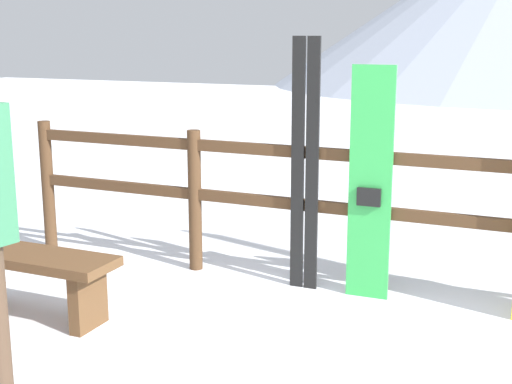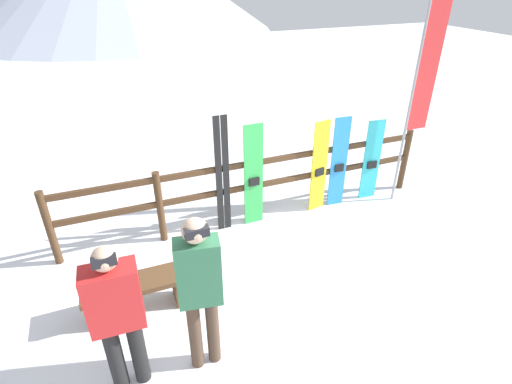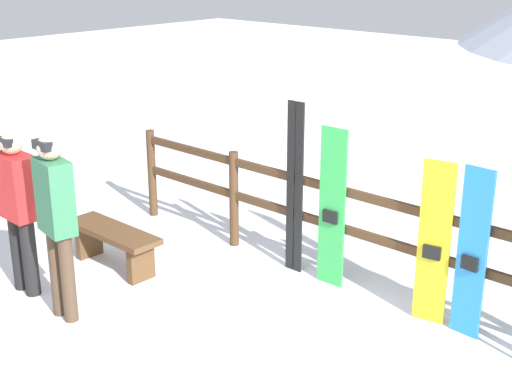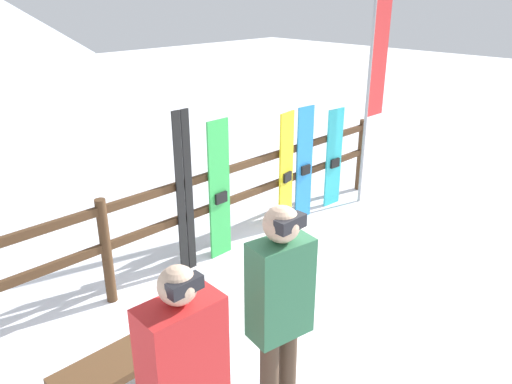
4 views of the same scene
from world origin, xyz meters
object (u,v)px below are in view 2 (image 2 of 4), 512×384
Objects in this scene: snowboard_yellow at (319,167)px; rental_flag at (422,79)px; person_plaid_green at (200,285)px; snowboard_green at (253,176)px; person_red at (117,312)px; ski_pair_black at (222,176)px; snowboard_blue at (339,163)px; snowboard_cyan at (372,161)px; bench at (137,289)px.

rental_flag reaches higher than snowboard_yellow.
snowboard_green is (1.33, 2.12, -0.21)m from person_plaid_green.
person_plaid_green is at bearing -122.14° from snowboard_green.
ski_pair_black is (1.57, 2.08, -0.03)m from person_red.
snowboard_blue is 1.10× the size of snowboard_cyan.
person_red is at bearing 176.57° from person_plaid_green.
ski_pair_black is 2.51m from snowboard_cyan.
person_red is at bearing -153.03° from snowboard_cyan.
snowboard_green is at bearing -0.42° from ski_pair_black.
snowboard_green is at bearing 32.92° from bench.
snowboard_cyan is at bearing 32.12° from person_plaid_green.
person_red is (-0.19, -0.88, 0.59)m from bench.
rental_flag reaches higher than snowboard_blue.
ski_pair_black is 1.54m from snowboard_yellow.
person_plaid_green is at bearing -142.43° from snowboard_blue.
bench is at bearing -159.92° from snowboard_blue.
ski_pair_black reaches higher than snowboard_green.
person_red is at bearing -146.30° from snowboard_yellow.
snowboard_yellow is at bearing 41.34° from person_plaid_green.
bench is 3.50m from snowboard_blue.
ski_pair_black reaches higher than bench.
rental_flag is at bearing 26.22° from person_plaid_green.
ski_pair_black reaches higher than snowboard_blue.
rental_flag reaches higher than person_red.
person_red is 1.07× the size of snowboard_yellow.
bench is 4.08m from snowboard_cyan.
snowboard_blue is 0.62m from snowboard_cyan.
snowboard_green is 1.06× the size of snowboard_blue.
snowboard_green is 1.16× the size of snowboard_cyan.
person_plaid_green is at bearing -138.66° from snowboard_yellow.
bench is 0.85× the size of snowboard_cyan.
snowboard_green is 1.08m from snowboard_yellow.
person_plaid_green is at bearing -147.88° from snowboard_cyan.
snowboard_green is 0.49× the size of rental_flag.
person_plaid_green is 0.52× the size of rental_flag.
snowboard_green is 2.04m from snowboard_cyan.
bench is at bearing -139.13° from ski_pair_black.
snowboard_yellow is 0.46× the size of rental_flag.
ski_pair_black is 1.19× the size of snowboard_yellow.
person_red is at bearing -134.44° from snowboard_green.
bench is 2.25m from snowboard_green.
snowboard_cyan is at bearing 26.97° from person_red.
person_red is 1.06× the size of snowboard_blue.
snowboard_yellow is (2.92, 1.19, 0.42)m from bench.
person_plaid_green is at bearing -3.43° from person_red.
snowboard_cyan is at bearing -0.08° from ski_pair_black.
person_red is at bearing -127.15° from ski_pair_black.
person_red is 3.74m from snowboard_yellow.
person_plaid_green is 4.41m from rental_flag.
snowboard_yellow is at bearing -0.00° from snowboard_green.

